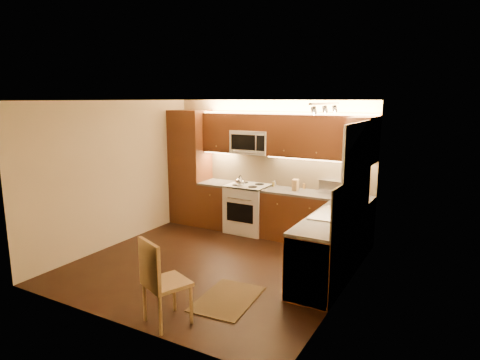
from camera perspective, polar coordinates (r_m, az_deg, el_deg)
The scene contains 37 objects.
floor at distance 6.59m, azimuth -3.54°, elevation -11.43°, with size 4.00×4.00×0.01m, color black.
ceiling at distance 6.08m, azimuth -3.83°, elevation 10.88°, with size 4.00×4.00×0.01m, color beige.
wall_back at distance 7.94m, azimuth 4.16°, elevation 1.87°, with size 4.00×0.01×2.50m, color beige.
wall_front at distance 4.71m, azimuth -17.02°, elevation -5.07°, with size 4.00×0.01×2.50m, color beige.
wall_left at distance 7.47m, azimuth -16.69°, elevation 0.84°, with size 0.01×4.00×2.50m, color beige.
wall_right at distance 5.42m, azimuth 14.41°, elevation -2.83°, with size 0.01×4.00×2.50m, color beige.
pantry at distance 8.53m, azimuth -6.81°, elevation 1.79°, with size 0.70×0.60×2.30m, color #4B2A10.
base_cab_back_left at distance 8.32m, azimuth -3.00°, elevation -3.46°, with size 0.62×0.60×0.86m, color #4B2A10.
counter_back_left at distance 8.21m, azimuth -3.04°, elevation -0.43°, with size 0.62×0.60×0.04m, color #373432.
base_cab_back_right at distance 7.47m, azimuth 10.36°, elevation -5.33°, with size 1.92×0.60×0.86m, color #4B2A10.
counter_back_right at distance 7.36m, azimuth 10.48°, elevation -1.97°, with size 1.92×0.60×0.04m, color #373432.
base_cab_right at distance 6.11m, azimuth 12.26°, elevation -9.20°, with size 0.60×2.00×0.86m, color #4B2A10.
counter_right at distance 5.97m, azimuth 12.44°, elevation -5.14°, with size 0.60×2.00×0.04m, color #373432.
dishwasher at distance 5.48m, azimuth 10.07°, elevation -11.51°, with size 0.58×0.60×0.84m, color silver.
backsplash_back at distance 7.80m, azimuth 6.45°, elevation 1.29°, with size 3.30×0.02×0.60m, color tan.
backsplash_right at distance 5.81m, azimuth 15.31°, elevation -2.44°, with size 0.02×2.00×0.60m, color tan.
upper_cab_back_left at distance 8.18m, azimuth -2.64°, elevation 6.57°, with size 0.62×0.35×0.75m, color #4B2A10.
upper_cab_back_right at distance 7.32m, azimuth 11.07°, elevation 5.84°, with size 1.92×0.35×0.75m, color #4B2A10.
upper_cab_bridge at distance 7.82m, azimuth 1.69°, elevation 7.99°, with size 0.76×0.35×0.31m, color #4B2A10.
upper_cab_right_corner at distance 6.70m, azimuth 16.33°, elevation 5.13°, with size 0.35×0.50×0.75m, color #4B2A10.
stove at distance 7.95m, azimuth 1.12°, elevation -3.91°, with size 0.76×0.65×0.92m, color silver, non-canonical shape.
microwave at distance 7.84m, azimuth 1.62°, elevation 5.24°, with size 0.76×0.38×0.44m, color silver, non-canonical shape.
window_frame at distance 5.88m, azimuth 15.82°, elevation 1.66°, with size 0.03×1.44×1.24m, color silver.
window_blinds at distance 5.89m, azimuth 15.63°, elevation 1.68°, with size 0.02×1.36×1.16m, color silver.
sink at distance 6.08m, azimuth 12.89°, elevation -3.92°, with size 0.52×0.86×0.15m, color silver, non-canonical shape.
faucet at distance 6.02m, azimuth 14.57°, elevation -3.42°, with size 0.20×0.04×0.30m, color silver, non-canonical shape.
track_light_bar at distance 5.78m, azimuth 11.66°, elevation 10.26°, with size 0.04×1.20×0.03m, color silver.
kettle at distance 7.70m, azimuth 0.00°, elevation -0.08°, with size 0.18×0.18×0.21m, color silver, non-canonical shape.
toaster_oven at distance 7.40m, azimuth 12.70°, elevation -0.86°, with size 0.40×0.30×0.24m, color silver.
knife_block at distance 7.51m, azimuth 7.63°, elevation -0.68°, with size 0.09×0.15×0.20m, color olive.
spice_jar_a at distance 7.81m, azimuth 4.61°, elevation -0.55°, with size 0.04×0.04×0.09m, color silver.
spice_jar_b at distance 7.81m, azimuth 4.62°, elevation -0.59°, with size 0.04×0.04×0.09m, color olive.
spice_jar_c at distance 7.88m, azimuth 4.87°, elevation -0.42°, with size 0.05×0.05×0.10m, color silver.
spice_jar_d at distance 7.67m, azimuth 8.80°, elevation -0.83°, with size 0.04×0.04×0.10m, color olive.
soap_bottle at distance 6.23m, azimuth 15.46°, elevation -3.40°, with size 0.09×0.10×0.21m, color silver.
rug at distance 5.52m, azimuth -1.70°, elevation -16.03°, with size 0.67×1.01×0.01m, color black.
dining_chair at distance 4.88m, azimuth -10.02°, elevation -13.49°, with size 0.45×0.45×1.02m, color olive, non-canonical shape.
Camera 1 is at (3.31, -5.11, 2.53)m, focal length 31.00 mm.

